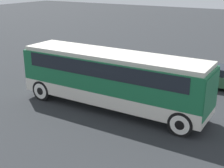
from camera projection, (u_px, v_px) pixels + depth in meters
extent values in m
plane|color=#26282B|center=(112.00, 108.00, 17.19)|extent=(120.00, 120.00, 0.00)
cube|color=silver|center=(112.00, 93.00, 16.91)|extent=(10.46, 2.44, 0.71)
cube|color=#19663D|center=(112.00, 72.00, 16.52)|extent=(10.46, 2.44, 1.67)
cube|color=black|center=(112.00, 65.00, 16.39)|extent=(9.20, 2.48, 0.75)
cube|color=beige|center=(112.00, 55.00, 16.21)|extent=(10.25, 2.25, 0.22)
cube|color=#19663D|center=(208.00, 94.00, 14.10)|extent=(0.36, 2.35, 1.91)
cylinder|color=black|center=(181.00, 124.00, 13.99)|extent=(1.18, 0.28, 1.18)
cylinder|color=silver|center=(181.00, 124.00, 13.99)|extent=(0.92, 0.30, 0.92)
cylinder|color=black|center=(181.00, 124.00, 13.99)|extent=(0.45, 0.32, 0.45)
cylinder|color=black|center=(196.00, 107.00, 15.79)|extent=(1.18, 0.28, 1.18)
cylinder|color=silver|center=(196.00, 107.00, 15.79)|extent=(0.92, 0.30, 0.92)
cylinder|color=black|center=(196.00, 107.00, 15.79)|extent=(0.45, 0.32, 0.45)
cylinder|color=black|center=(42.00, 90.00, 18.12)|extent=(1.18, 0.28, 1.18)
cylinder|color=silver|center=(42.00, 90.00, 18.12)|extent=(0.92, 0.30, 0.92)
cylinder|color=black|center=(42.00, 90.00, 18.12)|extent=(0.45, 0.32, 0.45)
cylinder|color=black|center=(66.00, 80.00, 19.91)|extent=(1.18, 0.28, 1.18)
cylinder|color=silver|center=(66.00, 80.00, 19.91)|extent=(0.92, 0.30, 0.92)
cylinder|color=black|center=(66.00, 80.00, 19.91)|extent=(0.45, 0.32, 0.45)
cube|color=#2D5638|center=(210.00, 77.00, 20.52)|extent=(4.61, 1.80, 0.67)
cube|color=black|center=(208.00, 68.00, 20.42)|extent=(2.40, 1.62, 0.47)
cylinder|color=black|center=(179.00, 80.00, 20.84)|extent=(0.68, 0.22, 0.68)
cylinder|color=black|center=(179.00, 80.00, 20.84)|extent=(0.26, 0.26, 0.26)
cylinder|color=black|center=(187.00, 73.00, 22.15)|extent=(0.68, 0.22, 0.68)
cylinder|color=black|center=(187.00, 73.00, 22.15)|extent=(0.26, 0.26, 0.26)
cube|color=#BCBCC1|center=(99.00, 58.00, 25.43)|extent=(4.26, 1.75, 0.61)
cube|color=black|center=(98.00, 51.00, 25.33)|extent=(2.22, 1.57, 0.52)
cylinder|color=black|center=(112.00, 66.00, 24.05)|extent=(0.67, 0.22, 0.67)
cylinder|color=black|center=(112.00, 66.00, 24.05)|extent=(0.25, 0.26, 0.25)
cylinder|color=black|center=(122.00, 61.00, 25.31)|extent=(0.67, 0.22, 0.67)
cylinder|color=black|center=(122.00, 61.00, 25.31)|extent=(0.25, 0.26, 0.25)
cylinder|color=black|center=(77.00, 60.00, 25.68)|extent=(0.67, 0.22, 0.67)
cylinder|color=black|center=(77.00, 60.00, 25.68)|extent=(0.25, 0.26, 0.25)
cylinder|color=black|center=(88.00, 56.00, 26.95)|extent=(0.67, 0.22, 0.67)
cylinder|color=black|center=(88.00, 56.00, 26.95)|extent=(0.25, 0.26, 0.25)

